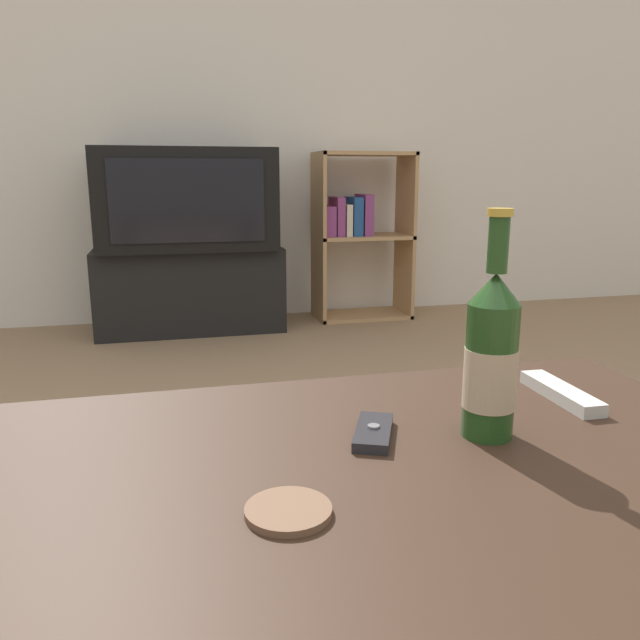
# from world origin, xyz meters

# --- Properties ---
(back_wall) EXTENTS (8.00, 0.05, 2.60)m
(back_wall) POSITION_xyz_m (0.00, 3.02, 1.30)
(back_wall) COLOR silver
(back_wall) RESTS_ON ground_plane
(coffee_table) EXTENTS (1.15, 0.76, 0.47)m
(coffee_table) POSITION_xyz_m (0.00, 0.00, 0.40)
(coffee_table) COLOR #332116
(coffee_table) RESTS_ON ground_plane
(tv_stand) EXTENTS (0.97, 0.42, 0.44)m
(tv_stand) POSITION_xyz_m (-0.08, 2.74, 0.22)
(tv_stand) COLOR black
(tv_stand) RESTS_ON ground_plane
(television) EXTENTS (0.89, 0.56, 0.50)m
(television) POSITION_xyz_m (-0.08, 2.73, 0.69)
(television) COLOR black
(television) RESTS_ON tv_stand
(bookshelf) EXTENTS (0.54, 0.30, 0.94)m
(bookshelf) POSITION_xyz_m (0.88, 2.81, 0.51)
(bookshelf) COLOR tan
(bookshelf) RESTS_ON ground_plane
(beer_bottle) EXTENTS (0.07, 0.07, 0.30)m
(beer_bottle) POSITION_xyz_m (0.21, 0.09, 0.58)
(beer_bottle) COLOR #1E4219
(beer_bottle) RESTS_ON coffee_table
(cell_phone) EXTENTS (0.09, 0.12, 0.02)m
(cell_phone) POSITION_xyz_m (0.06, 0.12, 0.48)
(cell_phone) COLOR #232328
(cell_phone) RESTS_ON coffee_table
(remote_control) EXTENTS (0.04, 0.17, 0.02)m
(remote_control) POSITION_xyz_m (0.39, 0.19, 0.48)
(remote_control) COLOR beige
(remote_control) RESTS_ON coffee_table
(coaster) EXTENTS (0.09, 0.09, 0.01)m
(coaster) POSITION_xyz_m (-0.09, -0.04, 0.47)
(coaster) COLOR brown
(coaster) RESTS_ON coffee_table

